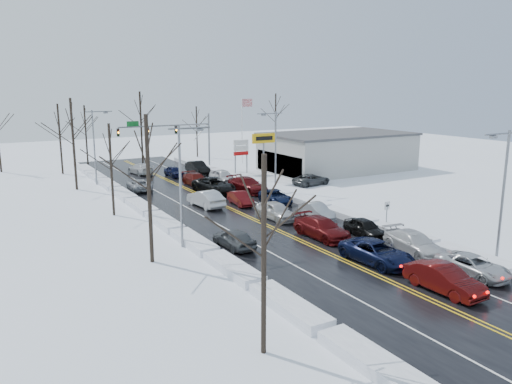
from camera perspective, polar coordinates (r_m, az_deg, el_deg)
ground at (r=44.85m, az=-0.18°, el=-3.20°), size 160.00×160.00×0.00m
road_surface at (r=46.54m, az=-1.40°, el=-2.63°), size 14.00×84.00×0.01m
snow_bank_left at (r=43.55m, az=-10.23°, el=-3.86°), size 1.55×72.00×0.57m
snow_bank_right at (r=50.50m, az=6.19°, el=-1.54°), size 1.55×72.00×0.57m
traffic_signal_mast at (r=70.42m, az=-9.17°, el=6.72°), size 13.28×0.39×8.00m
tires_plus_sign at (r=62.76m, az=0.88°, el=5.80°), size 3.20×0.34×6.00m
used_vehicles_sign at (r=68.14m, az=-1.72°, el=4.86°), size 2.20×0.22×4.65m
speed_limit_sign at (r=43.12m, az=14.74°, el=-1.98°), size 0.55×0.09×2.35m
flagpole at (r=77.10m, az=-1.50°, el=7.64°), size 1.87×1.20×10.00m
dealership_building at (r=72.38m, az=9.27°, el=4.60°), size 20.40×12.40×5.30m
streetlight_se at (r=36.24m, az=26.29°, el=0.51°), size 3.20×0.25×9.00m
streetlight_ne at (r=56.50m, az=2.09°, el=5.43°), size 3.20×0.25×9.00m
streetlight_sw at (r=36.64m, az=-8.36°, el=1.74°), size 3.20×0.25×9.00m
streetlight_nw at (r=63.29m, az=-17.86°, el=5.57°), size 3.20×0.25×9.00m
tree_left_a at (r=21.18m, az=0.91°, el=-2.92°), size 3.60×3.60×9.00m
tree_left_b at (r=33.45m, az=-12.27°, el=3.54°), size 4.00×4.00×10.00m
tree_left_c at (r=47.23m, az=-16.32°, el=4.44°), size 3.40×3.40×8.50m
tree_left_d at (r=60.61m, az=-20.27°, el=7.07°), size 4.20×4.20×10.50m
tree_left_e at (r=72.54m, az=-21.59°, el=7.10°), size 3.80×3.80×9.50m
tree_far_b at (r=80.26m, az=-18.94°, el=7.43°), size 3.60×3.60×9.00m
tree_far_c at (r=80.19m, az=-13.06°, el=8.77°), size 4.40×4.40×11.00m
tree_far_d at (r=85.15m, az=-6.81°, el=7.98°), size 3.40×3.40×8.50m
tree_far_e at (r=92.97m, az=2.26°, el=9.24°), size 4.20×4.20×10.50m
queued_car_1 at (r=31.62m, az=20.61°, el=-10.62°), size 1.76×4.87×1.60m
queued_car_2 at (r=35.13m, az=13.57°, el=-7.89°), size 2.85×5.63×1.53m
queued_car_3 at (r=40.02m, az=7.48°, el=-5.19°), size 2.45×5.58×1.60m
queued_car_4 at (r=45.05m, az=2.32°, el=-3.14°), size 2.05×4.76×1.60m
queued_car_5 at (r=50.51m, az=-1.79°, el=-1.47°), size 1.80×4.19×1.34m
queued_car_6 at (r=56.40m, az=-4.78°, el=-0.08°), size 3.49×6.42×1.71m
queued_car_7 at (r=60.70m, az=-6.85°, el=0.73°), size 2.07×5.10×1.48m
queued_car_8 at (r=67.13m, az=-9.31°, el=1.74°), size 1.82×4.14×1.39m
queued_car_10 at (r=34.81m, az=23.48°, el=-8.76°), size 2.36×4.84×1.32m
queued_car_11 at (r=37.76m, az=17.57°, el=-6.71°), size 2.87×5.59×1.55m
queued_car_12 at (r=40.85m, az=12.36°, el=-5.01°), size 2.06×4.39×1.45m
queued_car_13 at (r=45.74m, az=6.92°, el=-2.99°), size 1.73×4.30×1.39m
queued_car_14 at (r=51.39m, az=2.25°, el=-1.24°), size 2.77×4.99×1.32m
queued_car_15 at (r=56.54m, az=-0.98°, el=-0.01°), size 3.05×6.01×1.67m
queued_car_16 at (r=61.86m, az=-3.78°, el=1.00°), size 2.08×4.97×1.68m
queued_car_17 at (r=69.05m, az=-6.67°, el=2.10°), size 1.87×5.15×1.69m
oncoming_car_0 at (r=49.96m, az=-5.75°, el=-1.68°), size 2.14×5.20×1.67m
oncoming_car_1 at (r=59.01m, az=-13.19°, el=0.18°), size 2.51×4.89×1.32m
oncoming_car_2 at (r=70.09m, az=-13.04°, el=2.02°), size 2.65×5.26×1.47m
oncoming_car_3 at (r=37.34m, az=-2.52°, el=-6.36°), size 1.97×4.35×1.45m
parked_car_0 at (r=61.03m, az=6.36°, el=0.81°), size 5.13×2.84×1.36m
parked_car_1 at (r=67.70m, az=5.15°, el=1.94°), size 2.03×4.66×1.33m
parked_car_2 at (r=70.86m, az=1.56°, el=2.43°), size 1.62×3.96×1.35m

